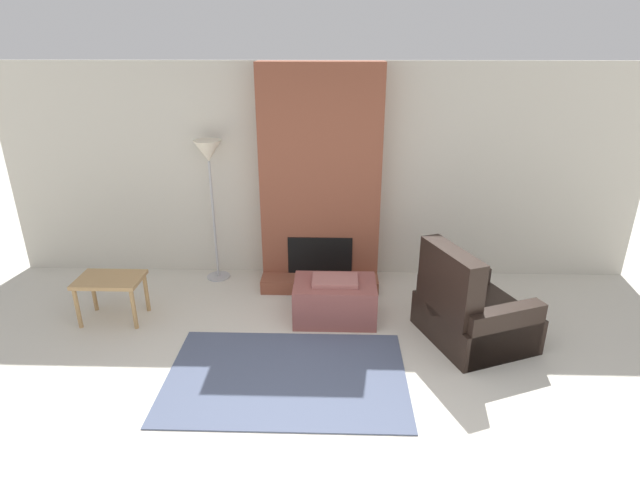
{
  "coord_description": "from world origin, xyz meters",
  "views": [
    {
      "loc": [
        0.16,
        -2.87,
        2.82
      ],
      "look_at": [
        0.0,
        2.64,
        0.6
      ],
      "focal_mm": 28.0,
      "sensor_mm": 36.0,
      "label": 1
    }
  ],
  "objects": [
    {
      "name": "ground_plane",
      "position": [
        0.0,
        0.0,
        0.0
      ],
      "size": [
        24.0,
        24.0,
        0.0
      ],
      "primitive_type": "plane",
      "color": "beige"
    },
    {
      "name": "wall_back",
      "position": [
        0.0,
        3.05,
        1.3
      ],
      "size": [
        7.74,
        0.06,
        2.6
      ],
      "primitive_type": "cube",
      "color": "beige",
      "rests_on": "ground_plane"
    },
    {
      "name": "fireplace",
      "position": [
        0.0,
        2.81,
        1.24
      ],
      "size": [
        1.4,
        0.67,
        2.6
      ],
      "color": "brown",
      "rests_on": "ground_plane"
    },
    {
      "name": "ottoman",
      "position": [
        0.18,
        1.84,
        0.22
      ],
      "size": [
        0.87,
        0.56,
        0.48
      ],
      "color": "#8C4C47",
      "rests_on": "ground_plane"
    },
    {
      "name": "armchair",
      "position": [
        1.51,
        1.49,
        0.29
      ],
      "size": [
        1.19,
        1.23,
        1.01
      ],
      "rotation": [
        0.0,
        0.0,
        1.94
      ],
      "color": "black",
      "rests_on": "ground_plane"
    },
    {
      "name": "side_table",
      "position": [
        -2.19,
        1.77,
        0.42
      ],
      "size": [
        0.67,
        0.45,
        0.49
      ],
      "color": "tan",
      "rests_on": "ground_plane"
    },
    {
      "name": "floor_lamp_left",
      "position": [
        -1.3,
        2.81,
        1.5
      ],
      "size": [
        0.33,
        0.33,
        1.74
      ],
      "color": "#ADADB2",
      "rests_on": "ground_plane"
    },
    {
      "name": "area_rug",
      "position": [
        -0.25,
        0.82,
        0.01
      ],
      "size": [
        2.15,
        1.38,
        0.01
      ],
      "primitive_type": "cube",
      "color": "#4C5670",
      "rests_on": "ground_plane"
    }
  ]
}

